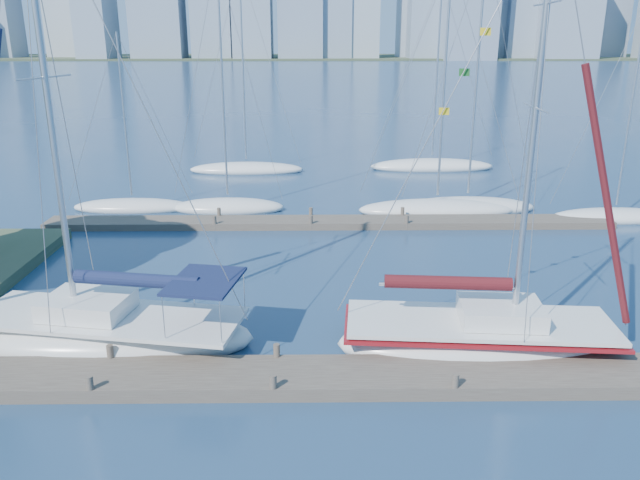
{
  "coord_description": "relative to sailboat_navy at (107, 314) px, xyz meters",
  "views": [
    {
      "loc": [
        1.1,
        -15.92,
        9.54
      ],
      "look_at": [
        1.34,
        4.0,
        3.08
      ],
      "focal_mm": 35.0,
      "sensor_mm": 36.0,
      "label": 1
    }
  ],
  "objects": [
    {
      "name": "ground",
      "position": [
        5.49,
        -2.38,
        -1.13
      ],
      "size": [
        700.0,
        700.0,
        0.0
      ],
      "primitive_type": "plane",
      "color": "#162E49",
      "rests_on": "ground"
    },
    {
      "name": "near_dock",
      "position": [
        5.49,
        -2.38,
        -0.93
      ],
      "size": [
        26.0,
        2.0,
        0.4
      ],
      "primitive_type": "cube",
      "color": "#483D35",
      "rests_on": "ground"
    },
    {
      "name": "far_dock",
      "position": [
        7.49,
        13.62,
        -0.95
      ],
      "size": [
        30.0,
        1.8,
        0.36
      ],
      "primitive_type": "cube",
      "color": "#483D35",
      "rests_on": "ground"
    },
    {
      "name": "far_shore",
      "position": [
        5.49,
        317.62,
        -1.13
      ],
      "size": [
        800.0,
        100.0,
        1.5
      ],
      "primitive_type": "cube",
      "color": "#38472D",
      "rests_on": "ground"
    },
    {
      "name": "sailboat_navy",
      "position": [
        0.0,
        0.0,
        0.0
      ],
      "size": [
        9.67,
        4.63,
        15.17
      ],
      "rotation": [
        0.0,
        0.0,
        -0.18
      ],
      "color": "silver",
      "rests_on": "ground"
    },
    {
      "name": "sailboat_maroon",
      "position": [
        11.88,
        -0.43,
        -0.11
      ],
      "size": [
        9.18,
        3.66,
        13.71
      ],
      "rotation": [
        0.0,
        0.0,
        -0.08
      ],
      "color": "silver",
      "rests_on": "ground"
    },
    {
      "name": "bg_boat_0",
      "position": [
        -3.89,
        16.95,
        -0.91
      ],
      "size": [
        7.15,
        3.48,
        10.19
      ],
      "rotation": [
        0.0,
        0.0,
        0.23
      ],
      "color": "silver",
      "rests_on": "ground"
    },
    {
      "name": "bg_boat_1",
      "position": [
        1.69,
        16.71,
        -0.85
      ],
      "size": [
        6.75,
        3.35,
        14.03
      ],
      "rotation": [
        0.0,
        0.0,
        -0.19
      ],
      "color": "silver",
      "rests_on": "ground"
    },
    {
      "name": "bg_boat_3",
      "position": [
        13.67,
        15.94,
        -0.85
      ],
      "size": [
        9.25,
        4.68,
        13.81
      ],
      "rotation": [
        0.0,
        0.0,
        -0.27
      ],
      "color": "silver",
      "rests_on": "ground"
    },
    {
      "name": "bg_boat_4",
      "position": [
        15.54,
        16.51,
        -0.84
      ],
      "size": [
        8.0,
        3.22,
        14.48
      ],
      "rotation": [
        0.0,
        0.0,
        0.11
      ],
      "color": "silver",
      "rests_on": "ground"
    },
    {
      "name": "bg_boat_5",
      "position": [
        23.21,
        14.47,
        -0.9
      ],
      "size": [
        7.21,
        2.95,
        11.64
      ],
      "rotation": [
        0.0,
        0.0,
        -0.14
      ],
      "color": "silver",
      "rests_on": "ground"
    },
    {
      "name": "bg_boat_6",
      "position": [
        1.67,
        27.62,
        -0.86
      ],
      "size": [
        8.74,
        4.43,
        14.79
      ],
      "rotation": [
        0.0,
        0.0,
        -0.27
      ],
      "color": "silver",
      "rests_on": "ground"
    },
    {
      "name": "bg_boat_7",
      "position": [
        15.69,
        28.53,
        -0.85
      ],
      "size": [
        9.51,
        3.28,
        14.02
      ],
      "rotation": [
        0.0,
        0.0,
        0.09
      ],
      "color": "silver",
      "rests_on": "ground"
    }
  ]
}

